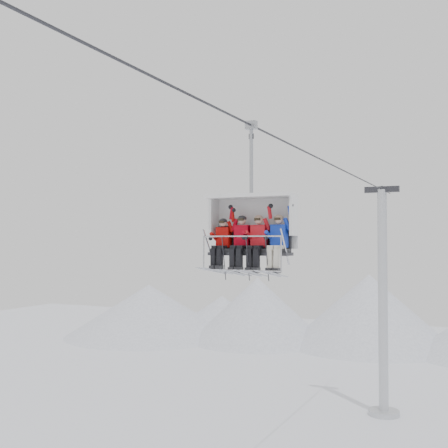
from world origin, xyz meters
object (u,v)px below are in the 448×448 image
at_px(lift_tower_right, 383,316).
at_px(skier_far_right, 278,241).
at_px(skier_center_left, 241,241).
at_px(skier_center_right, 258,241).
at_px(skier_far_left, 222,242).
at_px(chairlift_carrier, 253,223).

relative_size(lift_tower_right, skier_far_right, 7.99).
bearing_deg(skier_center_left, skier_center_right, 0.00).
bearing_deg(skier_far_right, skier_far_left, -179.67).
bearing_deg(skier_far_left, skier_far_right, 0.33).
xyz_separation_m(skier_center_left, skier_far_right, (1.03, 0.00, 0.00)).
xyz_separation_m(skier_center_left, skier_center_right, (0.48, 0.00, 0.00)).
height_order(chairlift_carrier, skier_far_right, chairlift_carrier).
height_order(lift_tower_right, skier_center_right, lift_tower_right).
relative_size(skier_center_right, skier_far_right, 1.00).
relative_size(chairlift_carrier, skier_far_right, 2.36).
xyz_separation_m(lift_tower_right, skier_center_left, (-0.23, -20.48, 4.42)).
distance_m(skier_far_left, skier_center_left, 0.56).
bearing_deg(skier_far_right, skier_center_left, 180.00).
xyz_separation_m(skier_far_left, skier_far_right, (1.59, 0.01, 0.03)).
distance_m(lift_tower_right, skier_far_left, 20.96).
bearing_deg(skier_center_right, lift_tower_right, 90.70).
relative_size(chairlift_carrier, skier_center_right, 2.36).
bearing_deg(skier_far_left, skier_center_left, 0.95).
xyz_separation_m(lift_tower_right, skier_far_right, (0.81, -20.48, 4.42)).
xyz_separation_m(lift_tower_right, skier_far_left, (-0.78, -20.48, 4.39)).
relative_size(lift_tower_right, skier_far_left, 7.99).
bearing_deg(skier_center_right, skier_center_left, 180.00).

